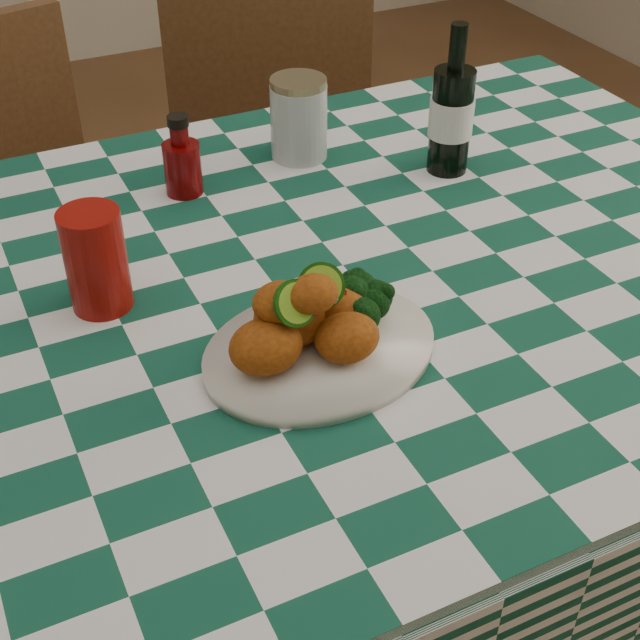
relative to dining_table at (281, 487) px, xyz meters
name	(u,v)px	position (x,y,z in m)	size (l,w,h in m)	color
ground	(287,631)	(0.00, 0.00, -0.39)	(5.00, 5.00, 0.00)	brown
dining_table	(281,487)	(0.00, 0.00, 0.00)	(1.66, 1.06, 0.79)	#124B38
plate	(320,351)	(-0.01, -0.16, 0.40)	(0.29, 0.23, 0.02)	silver
fried_chicken_pile	(309,313)	(-0.02, -0.16, 0.46)	(0.16, 0.12, 0.10)	#A74B10
broccoli_side	(373,303)	(0.07, -0.15, 0.44)	(0.08, 0.08, 0.06)	black
red_tumbler	(96,260)	(-0.21, 0.05, 0.46)	(0.08, 0.08, 0.13)	maroon
ketchup_bottle	(181,155)	(-0.03, 0.29, 0.46)	(0.06, 0.06, 0.13)	#5C0405
mason_jar	(299,118)	(0.18, 0.32, 0.46)	(0.09, 0.09, 0.13)	#B2BCBA
beer_bottle	(453,100)	(0.38, 0.18, 0.51)	(0.07, 0.07, 0.24)	black
wooden_chair_left	(44,269)	(-0.22, 0.69, 0.06)	(0.41, 0.43, 0.91)	#472814
wooden_chair_right	(286,194)	(0.31, 0.68, 0.11)	(0.46, 0.48, 1.01)	#472814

